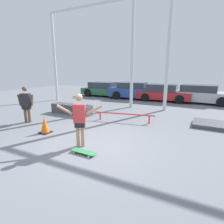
{
  "coord_description": "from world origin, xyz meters",
  "views": [
    {
      "loc": [
        2.8,
        -4.26,
        2.28
      ],
      "look_at": [
        -0.13,
        1.62,
        0.73
      ],
      "focal_mm": 28.0,
      "sensor_mm": 36.0,
      "label": 1
    }
  ],
  "objects_px": {
    "grind_box": "(72,109)",
    "grind_rail": "(124,115)",
    "skateboard": "(83,152)",
    "traffic_cone": "(45,125)",
    "parked_car_green": "(104,89)",
    "parked_car_red": "(163,93)",
    "parked_car_blue": "(134,91)",
    "parked_car_silver": "(200,94)",
    "skateboarder": "(80,117)",
    "bystander": "(26,103)"
  },
  "relations": [
    {
      "from": "grind_rail",
      "to": "skateboard",
      "type": "bearing_deg",
      "value": -86.0
    },
    {
      "from": "grind_rail",
      "to": "parked_car_silver",
      "type": "xyz_separation_m",
      "value": [
        3.1,
        6.95,
        0.33
      ]
    },
    {
      "from": "skateboarder",
      "to": "bystander",
      "type": "bearing_deg",
      "value": 139.13
    },
    {
      "from": "parked_car_red",
      "to": "grind_rail",
      "type": "bearing_deg",
      "value": -95.41
    },
    {
      "from": "skateboarder",
      "to": "traffic_cone",
      "type": "bearing_deg",
      "value": 143.61
    },
    {
      "from": "skateboard",
      "to": "traffic_cone",
      "type": "relative_size",
      "value": 1.23
    },
    {
      "from": "skateboard",
      "to": "grind_box",
      "type": "distance_m",
      "value": 4.96
    },
    {
      "from": "grind_box",
      "to": "parked_car_silver",
      "type": "bearing_deg",
      "value": 47.64
    },
    {
      "from": "grind_rail",
      "to": "parked_car_green",
      "type": "bearing_deg",
      "value": 125.21
    },
    {
      "from": "skateboarder",
      "to": "parked_car_green",
      "type": "bearing_deg",
      "value": 90.23
    },
    {
      "from": "parked_car_green",
      "to": "traffic_cone",
      "type": "xyz_separation_m",
      "value": [
        2.8,
        -9.62,
        -0.33
      ]
    },
    {
      "from": "grind_box",
      "to": "grind_rail",
      "type": "xyz_separation_m",
      "value": [
        3.12,
        -0.13,
        0.05
      ]
    },
    {
      "from": "skateboarder",
      "to": "parked_car_green",
      "type": "relative_size",
      "value": 0.39
    },
    {
      "from": "grind_rail",
      "to": "parked_car_red",
      "type": "xyz_separation_m",
      "value": [
        0.5,
        6.71,
        0.31
      ]
    },
    {
      "from": "grind_rail",
      "to": "parked_car_silver",
      "type": "distance_m",
      "value": 7.61
    },
    {
      "from": "skateboard",
      "to": "parked_car_green",
      "type": "bearing_deg",
      "value": 118.05
    },
    {
      "from": "parked_car_silver",
      "to": "traffic_cone",
      "type": "distance_m",
      "value": 10.97
    },
    {
      "from": "skateboarder",
      "to": "parked_car_silver",
      "type": "relative_size",
      "value": 0.37
    },
    {
      "from": "traffic_cone",
      "to": "bystander",
      "type": "bearing_deg",
      "value": 159.58
    },
    {
      "from": "grind_box",
      "to": "parked_car_green",
      "type": "xyz_separation_m",
      "value": [
        -1.75,
        6.77,
        0.38
      ]
    },
    {
      "from": "parked_car_red",
      "to": "parked_car_silver",
      "type": "xyz_separation_m",
      "value": [
        2.6,
        0.24,
        0.02
      ]
    },
    {
      "from": "grind_box",
      "to": "skateboard",
      "type": "bearing_deg",
      "value": -47.22
    },
    {
      "from": "skateboarder",
      "to": "parked_car_blue",
      "type": "distance_m",
      "value": 10.04
    },
    {
      "from": "grind_rail",
      "to": "parked_car_silver",
      "type": "relative_size",
      "value": 0.63
    },
    {
      "from": "grind_rail",
      "to": "parked_car_red",
      "type": "bearing_deg",
      "value": 85.74
    },
    {
      "from": "skateboard",
      "to": "parked_car_red",
      "type": "xyz_separation_m",
      "value": [
        0.25,
        10.22,
        0.56
      ]
    },
    {
      "from": "grind_box",
      "to": "parked_car_blue",
      "type": "bearing_deg",
      "value": 79.73
    },
    {
      "from": "parked_car_red",
      "to": "parked_car_silver",
      "type": "bearing_deg",
      "value": 4.12
    },
    {
      "from": "skateboard",
      "to": "parked_car_green",
      "type": "height_order",
      "value": "parked_car_green"
    },
    {
      "from": "parked_car_blue",
      "to": "traffic_cone",
      "type": "height_order",
      "value": "parked_car_blue"
    },
    {
      "from": "grind_rail",
      "to": "parked_car_green",
      "type": "height_order",
      "value": "parked_car_green"
    },
    {
      "from": "grind_rail",
      "to": "bystander",
      "type": "relative_size",
      "value": 1.72
    },
    {
      "from": "traffic_cone",
      "to": "parked_car_red",
      "type": "bearing_deg",
      "value": 74.76
    },
    {
      "from": "grind_box",
      "to": "parked_car_green",
      "type": "bearing_deg",
      "value": 104.46
    },
    {
      "from": "bystander",
      "to": "traffic_cone",
      "type": "relative_size",
      "value": 2.6
    },
    {
      "from": "skateboarder",
      "to": "parked_car_green",
      "type": "height_order",
      "value": "skateboarder"
    },
    {
      "from": "parked_car_blue",
      "to": "skateboard",
      "type": "bearing_deg",
      "value": -81.64
    },
    {
      "from": "grind_rail",
      "to": "parked_car_red",
      "type": "height_order",
      "value": "parked_car_red"
    },
    {
      "from": "parked_car_blue",
      "to": "parked_car_silver",
      "type": "height_order",
      "value": "parked_car_blue"
    },
    {
      "from": "parked_car_green",
      "to": "parked_car_red",
      "type": "bearing_deg",
      "value": -0.92
    },
    {
      "from": "parked_car_red",
      "to": "bystander",
      "type": "bearing_deg",
      "value": -117.62
    },
    {
      "from": "parked_car_silver",
      "to": "traffic_cone",
      "type": "bearing_deg",
      "value": -113.23
    },
    {
      "from": "skateboarder",
      "to": "bystander",
      "type": "relative_size",
      "value": 1.01
    },
    {
      "from": "parked_car_silver",
      "to": "bystander",
      "type": "relative_size",
      "value": 2.72
    },
    {
      "from": "parked_car_green",
      "to": "parked_car_silver",
      "type": "relative_size",
      "value": 0.94
    },
    {
      "from": "parked_car_red",
      "to": "traffic_cone",
      "type": "distance_m",
      "value": 9.78
    },
    {
      "from": "skateboard",
      "to": "traffic_cone",
      "type": "height_order",
      "value": "traffic_cone"
    },
    {
      "from": "skateboard",
      "to": "grind_box",
      "type": "height_order",
      "value": "grind_box"
    },
    {
      "from": "parked_car_red",
      "to": "bystander",
      "type": "relative_size",
      "value": 2.49
    },
    {
      "from": "grind_box",
      "to": "parked_car_red",
      "type": "bearing_deg",
      "value": 61.18
    }
  ]
}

